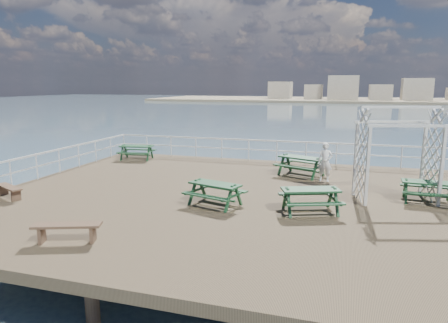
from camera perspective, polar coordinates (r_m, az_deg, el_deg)
The scene contains 12 objects.
ground at distance 14.20m, azimuth 2.89°, elevation -5.60°, with size 18.00×14.00×0.30m, color brown.
sea_backdrop at distance 147.63m, azimuth 20.72°, elevation 8.58°, with size 300.00×300.00×9.20m.
railing at distance 16.41m, azimuth 4.86°, elevation 0.32°, with size 17.77×13.76×1.10m.
picnic_table_a at distance 21.49m, azimuth -12.37°, elevation 1.71°, with size 1.90×1.63×0.83m.
picnic_table_b at distance 17.54m, azimuth 10.98°, elevation -0.07°, with size 2.36×2.15×0.93m.
picnic_table_c at distance 14.98m, azimuth 27.16°, elevation -3.30°, with size 1.71×1.41×0.81m.
picnic_table_d at distance 13.06m, azimuth -1.29°, elevation -3.97°, with size 2.02×1.80×0.83m.
picnic_table_e at distance 12.60m, azimuth 12.25°, elevation -4.72°, with size 2.13×1.93×0.85m.
flat_bench_near at distance 15.79m, azimuth -28.36°, elevation -3.49°, with size 1.47×0.91×0.42m.
flat_bench_far at distance 10.82m, azimuth -21.51°, elevation -8.90°, with size 1.71×0.95×0.48m.
trellis_arbor at distance 14.58m, azimuth 23.46°, elevation 0.28°, with size 2.84×2.01×3.20m.
person at distance 16.70m, azimuth 14.25°, elevation -0.07°, with size 0.58×0.38×1.59m, color white.
Camera 1 is at (3.26, -13.21, 3.90)m, focal length 32.00 mm.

